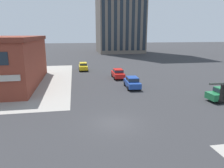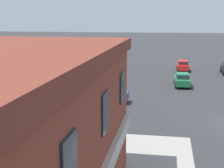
# 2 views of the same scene
# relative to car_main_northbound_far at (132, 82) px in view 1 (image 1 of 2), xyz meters

# --- Properties ---
(ground_plane) EXTENTS (320.00, 320.00, 0.00)m
(ground_plane) POSITION_rel_car_main_northbound_far_xyz_m (-4.88, -11.77, -0.92)
(ground_plane) COLOR #2D2D30
(car_main_northbound_far) EXTENTS (2.07, 4.49, 1.68)m
(car_main_northbound_far) POSITION_rel_car_main_northbound_far_xyz_m (0.00, 0.00, 0.00)
(car_main_northbound_far) COLOR #23479E
(car_main_northbound_far) RESTS_ON ground
(car_main_southbound_near) EXTENTS (1.94, 4.42, 1.68)m
(car_main_southbound_near) POSITION_rel_car_main_northbound_far_xyz_m (-0.66, 7.09, 0.00)
(car_main_southbound_near) COLOR red
(car_main_southbound_near) RESTS_ON ground
(car_cross_westbound) EXTENTS (1.93, 4.42, 1.68)m
(car_cross_westbound) POSITION_rel_car_main_northbound_far_xyz_m (-6.41, 16.54, 0.00)
(car_cross_westbound) COLOR gold
(car_cross_westbound) RESTS_ON ground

